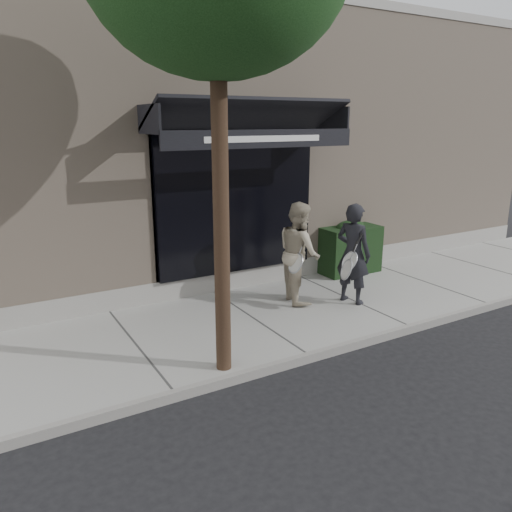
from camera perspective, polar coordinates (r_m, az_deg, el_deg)
ground at (r=9.51m, az=10.25°, el=-5.34°), size 80.00×80.00×0.00m
sidewalk at (r=9.49m, az=10.26°, el=-5.00°), size 20.00×3.00×0.12m
curb at (r=8.46m, az=17.11°, el=-7.94°), size 20.00×0.10×0.14m
building_facade at (r=13.07m, az=-3.68°, el=12.72°), size 14.30×8.04×5.64m
hedge at (r=10.91m, az=10.60°, el=0.94°), size 1.30×0.70×1.14m
pedestrian_front at (r=8.99m, az=11.04°, el=0.25°), size 0.82×0.85×1.80m
pedestrian_back at (r=8.93m, az=4.97°, el=0.42°), size 0.89×1.03×1.81m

